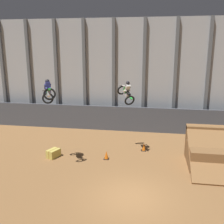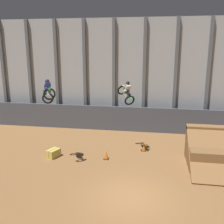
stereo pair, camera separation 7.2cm
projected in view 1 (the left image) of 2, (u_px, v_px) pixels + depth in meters
name	position (u px, v px, depth m)	size (l,w,h in m)	color
ground_plane	(130.00, 197.00, 13.38)	(60.00, 60.00, 0.00)	olive
arena_back_wall	(144.00, 75.00, 23.82)	(32.00, 0.40, 10.04)	#ADB2B7
lower_barrier	(142.00, 120.00, 23.61)	(31.36, 0.20, 2.26)	#474C56
dirt_ramp	(208.00, 152.00, 17.06)	(2.62, 4.30, 2.42)	brown
rider_bike_left_air	(48.00, 92.00, 16.08)	(1.43, 1.82, 1.65)	black
rider_bike_right_air	(126.00, 92.00, 18.08)	(1.47, 1.82, 1.66)	black
traffic_cone_near_ramp	(106.00, 155.00, 17.95)	(0.36, 0.36, 0.58)	black
traffic_cone_arena_edge	(144.00, 147.00, 19.41)	(0.36, 0.36, 0.58)	black
hay_bale_trackside	(53.00, 153.00, 18.26)	(0.90, 1.06, 0.57)	#CCB751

